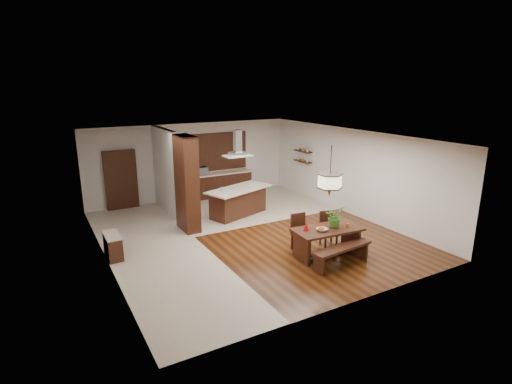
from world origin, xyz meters
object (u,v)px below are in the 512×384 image
dining_chair_left (301,233)px  range_hood (238,143)px  island_cup (250,186)px  kitchen_island (238,201)px  hallway_console (113,246)px  microwave (200,171)px  fruit_bowl (322,230)px  dining_chair_right (329,229)px  dining_table (327,236)px  pendant_lantern (330,171)px  dining_bench (342,256)px  foliage_plant (335,216)px

dining_chair_left → range_hood: bearing=97.2°
island_cup → kitchen_island: bearing=166.0°
range_hood → hallway_console: bearing=-161.3°
microwave → fruit_bowl: bearing=-97.7°
dining_chair_right → fruit_bowl: dining_chair_right is taller
hallway_console → dining_table: 5.52m
dining_chair_right → pendant_lantern: 1.91m
island_cup → dining_table: bearing=-88.5°
dining_chair_right → fruit_bowl: 0.97m
pendant_lantern → microwave: (-0.84, 6.62, -1.15)m
range_hood → kitchen_island: bearing=-90.0°
dining_bench → range_hood: (-0.46, 4.71, 2.22)m
pendant_lantern → island_cup: pendant_lantern is taller
foliage_plant → dining_table: bearing=-176.0°
pendant_lantern → fruit_bowl: pendant_lantern is taller
range_hood → microwave: bearing=97.5°
dining_table → fruit_bowl: (-0.24, -0.07, 0.23)m
hallway_console → dining_chair_right: bearing=-21.2°
dining_bench → kitchen_island: kitchen_island is taller
island_cup → dining_chair_right: bearing=-80.4°
dining_bench → island_cup: island_cup is taller
hallway_console → pendant_lantern: (4.87, -2.59, 1.93)m
dining_table → dining_chair_right: 0.71m
dining_chair_right → pendant_lantern: size_ratio=0.72×
foliage_plant → range_hood: 4.36m
dining_chair_left → kitchen_island: 3.49m
dining_chair_right → fruit_bowl: size_ratio=3.40×
dining_chair_left → fruit_bowl: dining_chair_left is taller
range_hood → microwave: size_ratio=1.70×
dining_bench → island_cup: size_ratio=13.19×
fruit_bowl → dining_chair_left: bearing=104.6°
hallway_console → dining_bench: hallway_console is taller
dining_bench → dining_chair_right: size_ratio=1.84×
foliage_plant → kitchen_island: 4.15m
dining_table → dining_chair_left: 0.70m
hallway_console → dining_bench: 5.81m
dining_bench → island_cup: (-0.05, 4.60, 0.76)m
fruit_bowl → island_cup: island_cup is taller
hallway_console → kitchen_island: bearing=18.6°
dining_chair_left → microwave: bearing=99.7°
dining_bench → range_hood: 5.23m
kitchen_island → microwave: (-0.34, 2.56, 0.61)m
dining_table → kitchen_island: bearing=97.1°
dining_bench → dining_chair_right: dining_chair_right is taller
hallway_console → dining_chair_right: dining_chair_right is taller
foliage_plant → microwave: 6.69m
foliage_plant → microwave: size_ratio=1.06×
dining_table → island_cup: island_cup is taller
dining_chair_right → kitchen_island: kitchen_island is taller
dining_table → dining_chair_left: (-0.40, 0.58, -0.05)m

